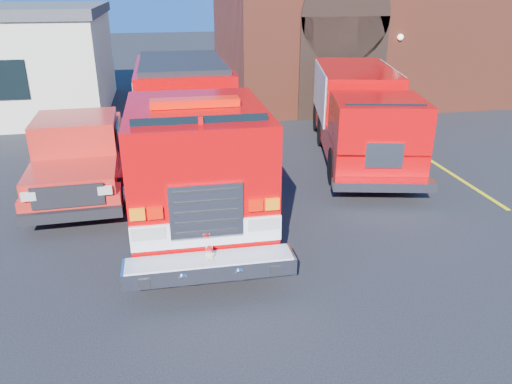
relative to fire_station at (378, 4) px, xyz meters
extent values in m
plane|color=black|center=(-8.99, -13.98, -4.25)|extent=(100.00, 100.00, 0.00)
cube|color=yellow|center=(-2.49, -12.98, -4.25)|extent=(0.12, 3.00, 0.01)
cube|color=yellow|center=(-2.49, -9.98, -4.25)|extent=(0.12, 3.00, 0.01)
cube|color=yellow|center=(-2.49, -6.98, -4.25)|extent=(0.12, 3.00, 0.01)
cube|color=maroon|center=(0.01, 0.02, -0.25)|extent=(15.00, 10.00, 8.00)
cube|color=black|center=(-3.49, -5.00, -2.25)|extent=(3.60, 0.12, 4.00)
cylinder|color=black|center=(-3.49, -5.00, -0.25)|extent=(3.60, 0.12, 3.60)
cube|color=black|center=(-15.99, -5.01, -2.25)|extent=(1.20, 0.10, 1.40)
cylinder|color=black|center=(-11.27, -15.03, -3.67)|extent=(0.38, 1.17, 1.17)
cylinder|color=black|center=(-8.93, -15.05, -3.67)|extent=(0.38, 1.17, 1.17)
cube|color=#CD0307|center=(-10.08, -11.63, -3.35)|extent=(2.72, 9.60, 0.96)
cube|color=#CD0307|center=(-10.06, -9.18, -2.12)|extent=(2.69, 4.70, 1.70)
cube|color=#CD0307|center=(-10.10, -14.72, -2.07)|extent=(2.68, 3.42, 1.60)
cube|color=black|center=(-10.11, -16.05, -1.64)|extent=(2.34, 0.10, 1.00)
cube|color=red|center=(-10.10, -14.72, -1.19)|extent=(1.71, 0.37, 0.15)
cube|color=white|center=(-10.11, -16.44, -3.13)|extent=(2.66, 0.08, 0.47)
cube|color=silver|center=(-10.11, -16.46, -2.71)|extent=(1.28, 0.07, 1.00)
cube|color=silver|center=(-10.11, -16.74, -3.63)|extent=(2.99, 0.60, 0.30)
cube|color=#B7B7BF|center=(-11.41, -9.17, -2.12)|extent=(0.07, 3.83, 1.38)
cube|color=#B7B7BF|center=(-8.72, -9.19, -2.12)|extent=(0.07, 3.83, 1.38)
sphere|color=#D1B17F|center=(-10.11, -16.74, -3.41)|extent=(0.14, 0.14, 0.14)
sphere|color=#D1B17F|center=(-10.11, -16.75, -3.30)|extent=(0.11, 0.11, 0.11)
sphere|color=#D1B17F|center=(-10.15, -16.73, -3.26)|extent=(0.04, 0.04, 0.04)
sphere|color=#D1B17F|center=(-10.07, -16.74, -3.26)|extent=(0.04, 0.04, 0.04)
ellipsoid|color=red|center=(-10.11, -16.74, -3.27)|extent=(0.12, 0.12, 0.07)
cylinder|color=red|center=(-10.11, -16.75, -3.29)|extent=(0.13, 0.13, 0.01)
cylinder|color=black|center=(-13.86, -12.81, -3.82)|extent=(0.33, 0.88, 0.87)
cylinder|color=black|center=(-11.94, -12.75, -3.82)|extent=(0.33, 0.88, 0.87)
cube|color=red|center=(-12.97, -10.77, -3.65)|extent=(2.37, 6.06, 0.49)
cube|color=red|center=(-12.90, -12.89, -3.22)|extent=(2.06, 1.70, 0.38)
cube|color=red|center=(-12.96, -11.09, -2.78)|extent=(2.07, 2.03, 1.09)
cube|color=red|center=(-13.02, -9.03, -3.22)|extent=(2.08, 2.35, 0.60)
cube|color=black|center=(-12.87, -13.85, -3.76)|extent=(2.23, 0.22, 0.24)
cylinder|color=black|center=(-6.13, -11.96, -3.74)|extent=(0.55, 1.08, 1.03)
cylinder|color=black|center=(-4.11, -12.41, -3.74)|extent=(0.55, 1.08, 1.03)
cube|color=#CD0307|center=(-4.55, -9.61, -3.45)|extent=(3.94, 7.86, 0.85)
cube|color=#CD0307|center=(-4.24, -8.24, -2.37)|extent=(3.32, 5.10, 1.41)
cube|color=#CD0307|center=(-5.12, -12.18, -2.47)|extent=(2.79, 2.72, 1.22)
cube|color=#B7B7BF|center=(-5.39, -7.98, -2.47)|extent=(0.90, 3.86, 1.60)
cube|color=#B7B7BF|center=(-3.08, -8.50, -2.47)|extent=(0.90, 3.86, 1.60)
cube|color=silver|center=(-5.42, -13.52, -3.74)|extent=(2.57, 0.97, 0.24)
camera|label=1|loc=(-10.74, -24.27, 0.93)|focal=35.00mm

